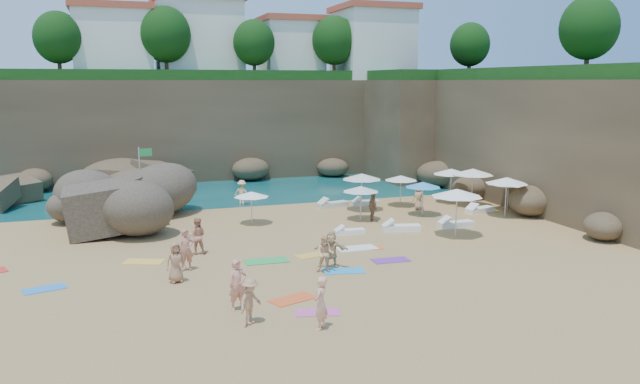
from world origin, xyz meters
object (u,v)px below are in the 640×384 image
object	(u,v)px
flag_pole	(142,171)
parasol_1	(401,178)
person_stand_4	(419,197)
person_stand_1	(197,236)
person_stand_5	(125,199)
rock_outcrop	(124,226)
person_stand_0	(238,285)
person_stand_3	(373,207)
parasol_2	(451,172)
person_stand_2	(242,193)
person_stand_6	(321,303)
parasol_0	(251,194)
lounger_0	(366,203)

from	to	relation	value
flag_pole	parasol_1	distance (m)	16.02
person_stand_4	person_stand_1	bearing A→B (deg)	-100.09
person_stand_5	parasol_1	bearing A→B (deg)	-27.21
rock_outcrop	person_stand_5	bearing A→B (deg)	86.99
flag_pole	person_stand_1	distance (m)	10.31
person_stand_0	person_stand_3	world-z (taller)	person_stand_0
parasol_2	person_stand_2	xyz separation A→B (m)	(-13.18, 3.69, -1.27)
person_stand_4	person_stand_6	xyz separation A→B (m)	(-11.87, -16.04, 0.09)
parasol_1	person_stand_4	world-z (taller)	parasol_1
parasol_0	person_stand_1	distance (m)	6.44
person_stand_0	person_stand_1	bearing A→B (deg)	80.49
parasol_2	person_stand_6	xyz separation A→B (m)	(-14.92, -17.42, -1.21)
rock_outcrop	lounger_0	xyz separation A→B (m)	(15.02, 1.27, 0.14)
parasol_1	person_stand_0	size ratio (longest dim) A/B	1.16
rock_outcrop	parasol_2	world-z (taller)	parasol_2
person_stand_2	parasol_1	bearing A→B (deg)	-167.78
parasol_0	lounger_0	bearing A→B (deg)	20.06
person_stand_4	rock_outcrop	bearing A→B (deg)	-125.56
parasol_0	person_stand_1	world-z (taller)	parasol_0
parasol_1	person_stand_5	distance (m)	17.15
parasol_1	parasol_2	size ratio (longest dim) A/B	0.88
person_stand_5	parasol_2	bearing A→B (deg)	-25.58
parasol_2	person_stand_2	size ratio (longest dim) A/B	1.48
person_stand_0	person_stand_2	size ratio (longest dim) A/B	1.12
parasol_1	person_stand_3	xyz separation A→B (m)	(-3.46, -3.56, -1.00)
rock_outcrop	person_stand_2	size ratio (longest dim) A/B	4.78
parasol_2	lounger_0	size ratio (longest dim) A/B	1.34
lounger_0	rock_outcrop	bearing A→B (deg)	-174.73
parasol_2	person_stand_6	size ratio (longest dim) A/B	1.36
person_stand_2	person_stand_6	xyz separation A→B (m)	(-1.75, -21.12, 0.07)
parasol_0	person_stand_3	world-z (taller)	parasol_0
lounger_0	person_stand_1	distance (m)	14.44
lounger_0	parasol_0	bearing A→B (deg)	-159.49
lounger_0	parasol_2	bearing A→B (deg)	-10.15
parasol_2	person_stand_6	bearing A→B (deg)	-130.58
flag_pole	person_stand_6	distance (m)	20.84
person_stand_6	person_stand_2	bearing A→B (deg)	-146.28
person_stand_4	parasol_1	bearing A→B (deg)	169.37
parasol_2	person_stand_4	world-z (taller)	parasol_2
person_stand_4	flag_pole	bearing A→B (deg)	-136.37
person_stand_1	parasol_1	bearing A→B (deg)	-138.86
person_stand_1	person_stand_6	xyz separation A→B (m)	(2.57, -10.30, 0.03)
person_stand_3	person_stand_5	distance (m)	14.94
lounger_0	person_stand_4	distance (m)	3.59
rock_outcrop	parasol_0	world-z (taller)	parasol_0
person_stand_2	person_stand_6	distance (m)	21.19
parasol_1	person_stand_4	size ratio (longest dim) A/B	1.33
parasol_2	person_stand_1	bearing A→B (deg)	-157.84
parasol_1	parasol_2	xyz separation A→B (m)	(3.61, -0.07, 0.26)
rock_outcrop	person_stand_6	size ratio (longest dim) A/B	4.40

